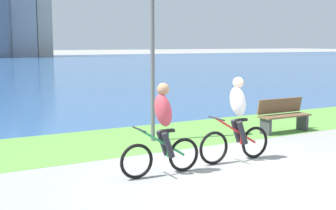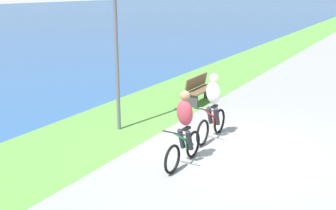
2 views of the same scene
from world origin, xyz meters
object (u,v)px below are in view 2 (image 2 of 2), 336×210
(bench_near_path, at_px, (200,90))
(lamppost_tall, at_px, (116,32))
(cyclist_lead, at_px, (184,128))
(cyclist_trailing, at_px, (213,107))

(bench_near_path, relative_size, lamppost_tall, 0.37)
(bench_near_path, xyz_separation_m, lamppost_tall, (-3.54, 0.72, 2.19))
(bench_near_path, bearing_deg, cyclist_lead, -157.96)
(cyclist_lead, xyz_separation_m, lamppost_tall, (1.13, 2.61, 1.81))
(cyclist_lead, distance_m, lamppost_tall, 3.37)
(bench_near_path, height_order, lamppost_tall, lamppost_tall)
(lamppost_tall, bearing_deg, cyclist_lead, -113.32)
(lamppost_tall, bearing_deg, bench_near_path, -11.57)
(cyclist_trailing, xyz_separation_m, bench_near_path, (2.91, 1.77, -0.39))
(cyclist_lead, height_order, lamppost_tall, lamppost_tall)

